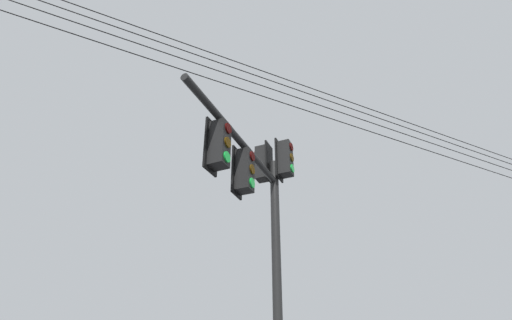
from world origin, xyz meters
name	(u,v)px	position (x,y,z in m)	size (l,w,h in m)	color
signal_mast_assembly	(261,206)	(0.35, 0.23, 5.05)	(3.08, 3.52, 7.08)	black
overhead_wire_span	(317,101)	(-0.16, 2.30, 8.91)	(0.31, 31.84, 1.53)	black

